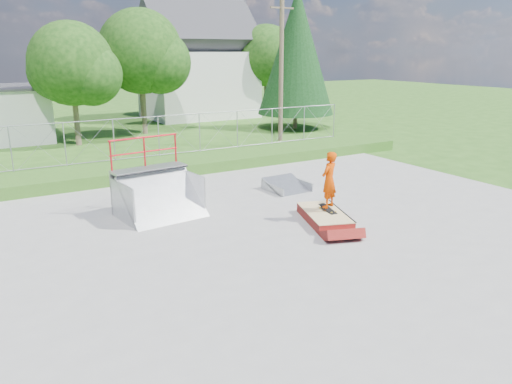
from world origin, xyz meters
TOP-DOWN VIEW (x-y plane):
  - ground at (0.00, 0.00)m, footprint 120.00×120.00m
  - concrete_pad at (0.00, 0.00)m, footprint 20.00×16.00m
  - grass_berm at (0.00, 9.50)m, footprint 24.00×3.00m
  - grind_box at (1.64, 0.64)m, footprint 1.80×2.53m
  - quarter_pipe at (-2.46, 3.71)m, footprint 2.63×2.30m
  - flat_bank_ramp at (2.67, 4.17)m, footprint 1.44×1.53m
  - skateboard at (1.80, 0.68)m, footprint 0.32×0.82m
  - skater at (1.80, 0.68)m, footprint 0.74×0.63m
  - chain_link_fence at (0.00, 10.50)m, footprint 20.00×0.06m
  - gable_house at (9.00, 26.00)m, footprint 8.40×6.08m
  - utility_pole at (7.50, 12.00)m, footprint 0.24×0.24m
  - tree_left_near at (-1.75, 17.83)m, footprint 4.76×4.48m
  - tree_center at (2.78, 19.81)m, footprint 5.44×5.12m
  - tree_right_far at (14.27, 23.82)m, footprint 5.10×4.80m
  - tree_back_mid at (5.21, 27.86)m, footprint 4.08×3.84m
  - conifer_tree at (12.00, 17.00)m, footprint 5.04×5.04m

SIDE VIEW (x-z plane):
  - ground at x=0.00m, z-range 0.00..0.00m
  - concrete_pad at x=0.00m, z-range 0.00..0.04m
  - grind_box at x=1.64m, z-range 0.00..0.34m
  - flat_bank_ramp at x=2.67m, z-range 0.00..0.43m
  - grass_berm at x=0.00m, z-range 0.00..0.50m
  - skateboard at x=1.80m, z-range 0.32..0.45m
  - quarter_pipe at x=-2.46m, z-range 0.00..2.42m
  - skater at x=1.80m, z-range 0.39..2.10m
  - chain_link_fence at x=0.00m, z-range 0.50..2.30m
  - tree_back_mid at x=5.21m, z-range 0.78..6.48m
  - gable_house at x=9.00m, z-range -0.63..8.31m
  - utility_pole at x=7.50m, z-range 0.00..8.00m
  - tree_left_near at x=-1.75m, z-range 0.91..7.56m
  - tree_right_far at x=14.27m, z-range 0.98..8.10m
  - tree_center at x=2.78m, z-range 1.05..8.65m
  - conifer_tree at x=12.00m, z-range 0.50..9.60m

